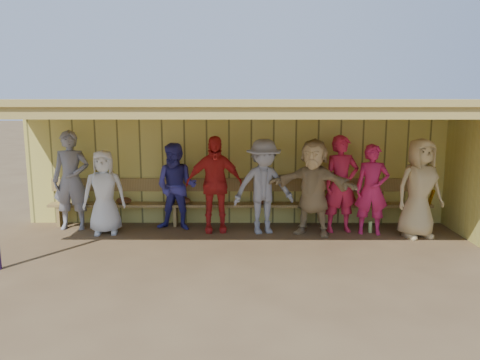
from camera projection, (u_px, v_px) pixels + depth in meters
name	position (u px, v px, depth m)	size (l,w,h in m)	color
ground	(240.00, 241.00, 8.34)	(90.00, 90.00, 0.00)	brown
player_a	(71.00, 180.00, 8.99)	(0.70, 0.46, 1.92)	gray
player_b	(104.00, 192.00, 8.71)	(0.77, 0.50, 1.58)	white
player_c	(176.00, 187.00, 8.96)	(0.82, 0.64, 1.68)	#35338D
player_d	(214.00, 184.00, 8.85)	(1.07, 0.45, 1.83)	red
player_e	(264.00, 187.00, 8.73)	(1.15, 0.66, 1.78)	gray
player_f	(313.00, 187.00, 8.64)	(1.66, 0.53, 1.79)	tan
player_g	(372.00, 190.00, 8.68)	(0.62, 0.40, 1.69)	#C71F54
player_h	(419.00, 188.00, 8.45)	(0.89, 0.58, 1.82)	tan
player_extra	(341.00, 184.00, 8.81)	(0.67, 0.44, 1.84)	#BF1E3C
dugout_structure	(261.00, 143.00, 8.72)	(8.80, 3.20, 2.50)	#D4C85A
bench	(240.00, 199.00, 9.35)	(7.60, 0.34, 0.93)	#9E8043
dugout_equipment	(227.00, 202.00, 9.23)	(6.17, 0.62, 0.80)	orange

